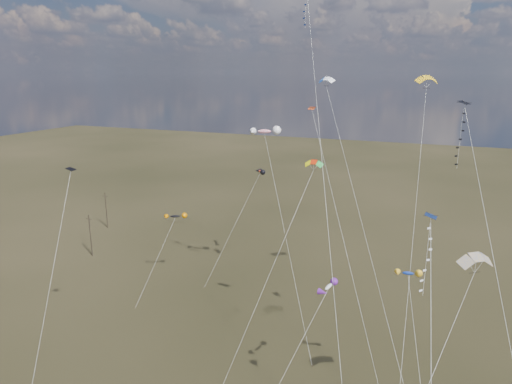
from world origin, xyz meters
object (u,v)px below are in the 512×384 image
at_px(parafoil_yellow, 427,79).
at_px(novelty_black_orange, 175,217).
at_px(diamond_black_high, 465,155).
at_px(utility_pole_near, 90,235).
at_px(utility_pole_far, 106,210).

xyz_separation_m(parafoil_yellow, novelty_black_orange, (-35.26, -1.10, -21.14)).
xyz_separation_m(diamond_black_high, novelty_black_orange, (-39.55, 14.50, -14.79)).
distance_m(utility_pole_near, novelty_black_orange, 22.61).
bearing_deg(diamond_black_high, novelty_black_orange, 159.87).
xyz_separation_m(utility_pole_near, novelty_black_orange, (21.04, -3.92, 7.29)).
bearing_deg(novelty_black_orange, diamond_black_high, -20.13).
xyz_separation_m(utility_pole_far, diamond_black_high, (68.58, -32.41, 22.08)).
xyz_separation_m(utility_pole_far, novelty_black_orange, (29.04, -17.92, 7.29)).
bearing_deg(utility_pole_near, parafoil_yellow, -2.86).
distance_m(utility_pole_far, novelty_black_orange, 34.89).
height_order(utility_pole_far, novelty_black_orange, novelty_black_orange).
height_order(parafoil_yellow, novelty_black_orange, parafoil_yellow).
distance_m(diamond_black_high, parafoil_yellow, 17.38).
xyz_separation_m(utility_pole_near, diamond_black_high, (60.58, -18.41, 22.08)).
distance_m(utility_pole_near, utility_pole_far, 16.12).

